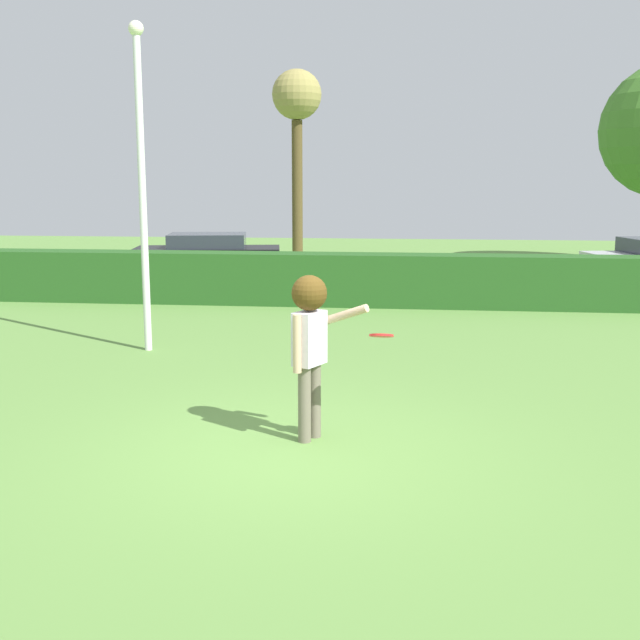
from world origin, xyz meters
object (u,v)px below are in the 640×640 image
Objects in this scene: birch_tree at (297,106)px; parked_car_black at (208,253)px; frisbee at (381,336)px; lamppost at (142,172)px; person at (310,332)px.

parked_car_black is at bearing -113.96° from birch_tree.
lamppost is (-4.04, 4.58, 1.68)m from frisbee.
person is 19.39m from birch_tree.
frisbee is 6.34m from lamppost.
birch_tree reaches higher than lamppost.
person is at bearing 155.64° from frisbee.
parked_car_black is (-5.61, 14.58, -0.56)m from frisbee.
lamppost reaches higher than person.
birch_tree is (-2.82, 18.75, 4.03)m from person.
person is 0.41× the size of parked_car_black.
frisbee is 19.84m from birch_tree.
frisbee is 15.63m from parked_car_black.
frisbee is at bearing -68.97° from parked_car_black.
birch_tree is at bearing 88.25° from lamppost.
frisbee is (0.77, -0.35, 0.05)m from person.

